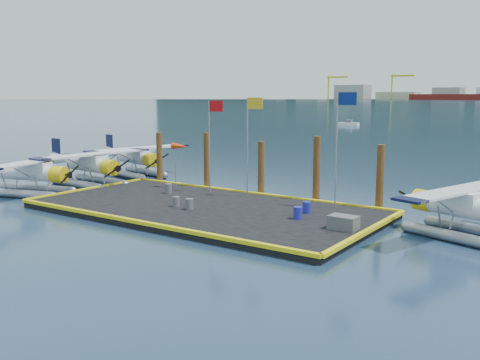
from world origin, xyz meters
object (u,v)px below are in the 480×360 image
object	(u,v)px
flagpole_red	(212,132)
piling_4	(380,180)
seaplane_a	(31,175)
drum_3	(176,202)
crate	(343,223)
windsock	(180,147)
piling_1	(207,162)
piling_2	(261,170)
seaplane_d	(465,211)
piling_0	(160,159)
seaplane_c	(137,160)
flagpole_blue	(340,133)
flagpole_yellow	(250,132)
drum_4	(307,207)
drum_0	(169,189)
drum_2	(298,213)
drum_1	(189,204)
seaplane_b	(91,167)

from	to	relation	value
flagpole_red	piling_4	xyz separation A→B (m)	(10.79, 1.60, -2.40)
seaplane_a	drum_3	world-z (taller)	seaplane_a
crate	windsock	distance (m)	14.82
piling_1	piling_2	bearing A→B (deg)	0.00
seaplane_d	piling_0	distance (m)	22.38
piling_0	piling_4	bearing A→B (deg)	0.00
piling_2	seaplane_c	bearing A→B (deg)	170.33
flagpole_blue	windsock	xyz separation A→B (m)	(-11.72, 0.00, -1.46)
flagpole_yellow	drum_4	bearing A→B (deg)	-22.30
drum_0	piling_4	size ratio (longest dim) A/B	0.16
crate	flagpole_red	bearing A→B (deg)	159.02
seaplane_a	drum_2	world-z (taller)	seaplane_a
flagpole_yellow	piling_1	distance (m)	5.52
flagpole_yellow	windsock	world-z (taller)	flagpole_yellow
drum_0	crate	distance (m)	13.54
seaplane_d	drum_3	size ratio (longest dim) A/B	14.83
piling_4	seaplane_c	bearing A→B (deg)	173.83
drum_1	windsock	world-z (taller)	windsock
crate	flagpole_yellow	world-z (taller)	flagpole_yellow
crate	piling_4	xyz separation A→B (m)	(-0.43, 5.90, 1.26)
seaplane_c	flagpole_blue	size ratio (longest dim) A/B	1.42
windsock	piling_2	world-z (taller)	piling_2
crate	piling_2	bearing A→B (deg)	145.00
crate	piling_4	size ratio (longest dim) A/B	0.34
drum_4	crate	size ratio (longest dim) A/B	0.47
piling_1	flagpole_red	bearing A→B (deg)	-43.15
drum_1	flagpole_blue	size ratio (longest dim) A/B	0.10
flagpole_blue	piling_0	distance (m)	15.51
piling_1	seaplane_d	bearing A→B (deg)	-9.01
drum_2	windsock	size ratio (longest dim) A/B	0.21
seaplane_b	seaplane_c	bearing A→B (deg)	-166.17
drum_4	piling_0	world-z (taller)	piling_0
drum_0	flagpole_red	bearing A→B (deg)	42.74
drum_3	flagpole_red	world-z (taller)	flagpole_red
drum_3	flagpole_red	size ratio (longest dim) A/B	0.10
seaplane_a	seaplane_d	size ratio (longest dim) A/B	1.03
flagpole_yellow	flagpole_blue	size ratio (longest dim) A/B	0.95
seaplane_d	piling_2	world-z (taller)	piling_2
seaplane_b	piling_4	xyz separation A→B (m)	(21.09, 3.05, 0.54)
seaplane_c	drum_0	bearing A→B (deg)	70.29
windsock	piling_0	xyz separation A→B (m)	(-3.47, 1.60, -1.23)
seaplane_d	drum_0	world-z (taller)	seaplane_d
crate	piling_0	world-z (taller)	piling_0
seaplane_d	drum_3	bearing A→B (deg)	121.06
seaplane_d	drum_2	distance (m)	8.01
flagpole_red	piling_1	bearing A→B (deg)	136.85
seaplane_c	seaplane_d	world-z (taller)	seaplane_c
seaplane_b	seaplane_c	xyz separation A→B (m)	(-0.76, 5.41, -0.03)
seaplane_a	crate	bearing A→B (deg)	78.62
seaplane_d	crate	distance (m)	5.71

